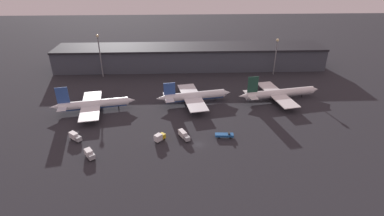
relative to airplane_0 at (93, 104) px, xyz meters
The scene contains 12 objects.
ground 59.72m from the airplane_0, 32.16° to the right, with size 600.00×600.00×0.00m, color #26262B.
terminal_building 80.57m from the airplane_0, 51.18° to the left, with size 179.50×24.41×15.02m.
airplane_0 is the anchor object (origin of this frame).
airplane_1 51.04m from the airplane_0, ahead, with size 40.24×35.32×12.47m.
airplane_2 96.76m from the airplane_0, ahead, with size 46.54×35.01×14.49m.
service_vehicle_0 26.51m from the airplane_0, 92.66° to the right, with size 6.24×5.81×3.27m.
service_vehicle_1 52.05m from the airplane_0, 31.13° to the right, with size 5.17×7.37×3.08m.
service_vehicle_2 67.56m from the airplane_0, 23.43° to the right, with size 7.97×2.89×2.51m.
service_vehicle_3 39.93m from the airplane_0, 78.24° to the right, with size 5.22×5.91×3.21m.
service_vehicle_4 44.74m from the airplane_0, 39.79° to the right, with size 4.95×5.07×3.50m.
lamp_post_0 49.83m from the airplane_0, 97.29° to the left, with size 1.80×1.80×27.19m.
lamp_post_1 115.20m from the airplane_0, 24.54° to the left, with size 1.80×1.80×23.43m.
Camera 1 is at (-6.72, -102.80, 69.99)m, focal length 28.00 mm.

